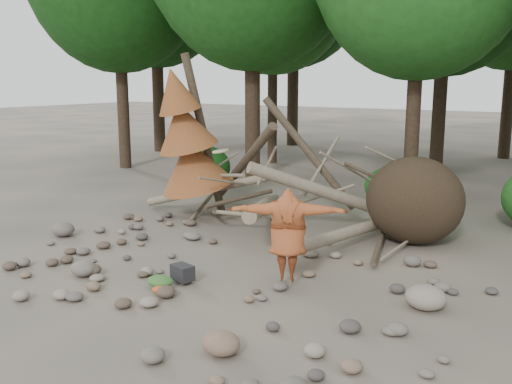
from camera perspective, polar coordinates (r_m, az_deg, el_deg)
The scene contains 13 objects.
ground at distance 10.92m, azimuth -4.87°, elevation -8.46°, with size 120.00×120.00×0.00m, color #514C44.
deadfall_pile at distance 13.40m, azimuth 13.11°, elevation -0.77°, with size 8.55×5.24×3.30m.
dead_conifer at distance 14.94m, azimuth -6.85°, elevation 5.18°, with size 2.06×2.16×4.35m.
bush_left at distance 19.57m, azimuth -5.20°, elevation 2.54°, with size 1.80×1.80×1.44m, color #154512.
bush_mid at distance 17.17m, azimuth 13.10°, elevation 0.52°, with size 1.40×1.40×1.12m, color #1D5819.
frisbee_thrower at distance 10.20m, azimuth 3.18°, elevation -4.32°, with size 2.37×1.43×2.39m.
backpack at distance 10.63m, azimuth -7.36°, elevation -8.28°, with size 0.42×0.28×0.28m, color black.
cloth_green at distance 10.41m, azimuth -9.55°, elevation -9.05°, with size 0.50×0.41×0.19m, color #356528.
cloth_orange at distance 10.13m, azimuth -9.57°, elevation -9.87°, with size 0.30×0.25×0.11m, color #B4471E.
boulder_front_left at distance 11.37m, azimuth -16.88°, elevation -7.32°, with size 0.50×0.45×0.30m, color #6E675C.
boulder_front_right at distance 8.00m, azimuth -3.50°, elevation -14.87°, with size 0.54×0.48×0.32m, color #7E604E.
boulder_mid_right at distance 9.78m, azimuth 16.60°, elevation -10.06°, with size 0.67×0.60×0.40m, color gray.
boulder_mid_left at distance 14.29m, azimuth -18.74°, elevation -3.55°, with size 0.56×0.51×0.34m, color #685F58.
Camera 1 is at (6.20, -8.20, 3.69)m, focal length 40.00 mm.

